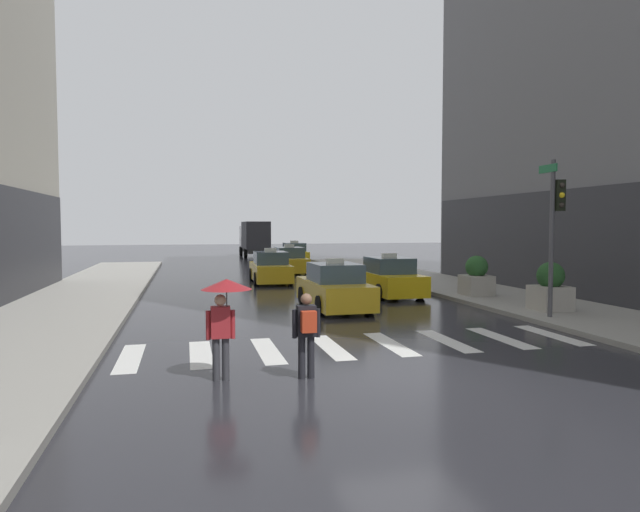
{
  "coord_description": "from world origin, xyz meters",
  "views": [
    {
      "loc": [
        -4.16,
        -9.74,
        2.94
      ],
      "look_at": [
        0.19,
        8.0,
        1.94
      ],
      "focal_mm": 30.8,
      "sensor_mm": 36.0,
      "label": 1
    }
  ],
  "objects_px": {
    "traffic_light_pole": "(555,216)",
    "taxi_fourth": "(289,261)",
    "pedestrian_with_umbrella": "(224,301)",
    "pedestrian_with_backpack": "(307,329)",
    "box_truck": "(254,238)",
    "taxi_third": "(270,269)",
    "planter_near_corner": "(550,288)",
    "taxi_lead": "(334,288)",
    "planter_mid_block": "(476,277)",
    "taxi_second": "(388,278)",
    "taxi_fifth": "(294,254)"
  },
  "relations": [
    {
      "from": "box_truck",
      "to": "planter_near_corner",
      "type": "bearing_deg",
      "value": -81.52
    },
    {
      "from": "taxi_fifth",
      "to": "pedestrian_with_umbrella",
      "type": "bearing_deg",
      "value": -103.4
    },
    {
      "from": "planter_near_corner",
      "to": "planter_mid_block",
      "type": "distance_m",
      "value": 4.17
    },
    {
      "from": "traffic_light_pole",
      "to": "pedestrian_with_umbrella",
      "type": "distance_m",
      "value": 11.19
    },
    {
      "from": "traffic_light_pole",
      "to": "taxi_lead",
      "type": "bearing_deg",
      "value": 144.52
    },
    {
      "from": "planter_near_corner",
      "to": "box_truck",
      "type": "bearing_deg",
      "value": 98.48
    },
    {
      "from": "taxi_fourth",
      "to": "box_truck",
      "type": "bearing_deg",
      "value": 89.75
    },
    {
      "from": "planter_mid_block",
      "to": "taxi_second",
      "type": "bearing_deg",
      "value": 149.93
    },
    {
      "from": "taxi_lead",
      "to": "box_truck",
      "type": "relative_size",
      "value": 0.6
    },
    {
      "from": "planter_near_corner",
      "to": "taxi_third",
      "type": "bearing_deg",
      "value": 121.17
    },
    {
      "from": "pedestrian_with_umbrella",
      "to": "pedestrian_with_backpack",
      "type": "relative_size",
      "value": 1.18
    },
    {
      "from": "taxi_second",
      "to": "planter_near_corner",
      "type": "relative_size",
      "value": 2.84
    },
    {
      "from": "taxi_second",
      "to": "planter_near_corner",
      "type": "xyz_separation_m",
      "value": [
        3.45,
        -5.95,
        0.15
      ]
    },
    {
      "from": "traffic_light_pole",
      "to": "box_truck",
      "type": "height_order",
      "value": "traffic_light_pole"
    },
    {
      "from": "taxi_second",
      "to": "box_truck",
      "type": "height_order",
      "value": "box_truck"
    },
    {
      "from": "taxi_third",
      "to": "planter_near_corner",
      "type": "xyz_separation_m",
      "value": [
        7.5,
        -12.41,
        0.15
      ]
    },
    {
      "from": "traffic_light_pole",
      "to": "taxi_third",
      "type": "bearing_deg",
      "value": 116.21
    },
    {
      "from": "taxi_third",
      "to": "planter_near_corner",
      "type": "relative_size",
      "value": 2.87
    },
    {
      "from": "taxi_lead",
      "to": "taxi_third",
      "type": "bearing_deg",
      "value": 95.21
    },
    {
      "from": "pedestrian_with_umbrella",
      "to": "taxi_fourth",
      "type": "bearing_deg",
      "value": 76.53
    },
    {
      "from": "taxi_fourth",
      "to": "taxi_fifth",
      "type": "relative_size",
      "value": 0.98
    },
    {
      "from": "taxi_third",
      "to": "box_truck",
      "type": "height_order",
      "value": "box_truck"
    },
    {
      "from": "box_truck",
      "to": "taxi_fourth",
      "type": "bearing_deg",
      "value": -90.25
    },
    {
      "from": "taxi_third",
      "to": "pedestrian_with_umbrella",
      "type": "xyz_separation_m",
      "value": [
        -3.56,
        -17.73,
        0.79
      ]
    },
    {
      "from": "box_truck",
      "to": "pedestrian_with_backpack",
      "type": "xyz_separation_m",
      "value": [
        -4.12,
        -41.9,
        -0.88
      ]
    },
    {
      "from": "taxi_fifth",
      "to": "pedestrian_with_backpack",
      "type": "height_order",
      "value": "taxi_fifth"
    },
    {
      "from": "traffic_light_pole",
      "to": "box_truck",
      "type": "relative_size",
      "value": 0.64
    },
    {
      "from": "traffic_light_pole",
      "to": "taxi_fourth",
      "type": "bearing_deg",
      "value": 103.76
    },
    {
      "from": "taxi_lead",
      "to": "taxi_fourth",
      "type": "bearing_deg",
      "value": 85.61
    },
    {
      "from": "taxi_third",
      "to": "pedestrian_with_umbrella",
      "type": "height_order",
      "value": "pedestrian_with_umbrella"
    },
    {
      "from": "taxi_third",
      "to": "planter_mid_block",
      "type": "bearing_deg",
      "value": -49.07
    },
    {
      "from": "taxi_lead",
      "to": "taxi_third",
      "type": "relative_size",
      "value": 0.99
    },
    {
      "from": "taxi_second",
      "to": "planter_mid_block",
      "type": "distance_m",
      "value": 3.59
    },
    {
      "from": "box_truck",
      "to": "planter_near_corner",
      "type": "distance_m",
      "value": 36.71
    },
    {
      "from": "taxi_second",
      "to": "box_truck",
      "type": "relative_size",
      "value": 0.6
    },
    {
      "from": "taxi_fifth",
      "to": "planter_mid_block",
      "type": "bearing_deg",
      "value": -82.06
    },
    {
      "from": "taxi_second",
      "to": "taxi_third",
      "type": "xyz_separation_m",
      "value": [
        -4.05,
        6.46,
        0.0
      ]
    },
    {
      "from": "pedestrian_with_umbrella",
      "to": "planter_mid_block",
      "type": "bearing_deg",
      "value": 41.49
    },
    {
      "from": "box_truck",
      "to": "taxi_fifth",
      "type": "bearing_deg",
      "value": -78.76
    },
    {
      "from": "taxi_fifth",
      "to": "pedestrian_with_umbrella",
      "type": "height_order",
      "value": "pedestrian_with_umbrella"
    },
    {
      "from": "taxi_third",
      "to": "traffic_light_pole",
      "type": "bearing_deg",
      "value": -63.79
    },
    {
      "from": "traffic_light_pole",
      "to": "taxi_lead",
      "type": "height_order",
      "value": "traffic_light_pole"
    },
    {
      "from": "traffic_light_pole",
      "to": "taxi_lead",
      "type": "xyz_separation_m",
      "value": [
        -5.84,
        4.16,
        -2.53
      ]
    },
    {
      "from": "traffic_light_pole",
      "to": "pedestrian_with_umbrella",
      "type": "xyz_separation_m",
      "value": [
        -10.26,
        -4.11,
        -1.74
      ]
    },
    {
      "from": "taxi_fourth",
      "to": "pedestrian_with_umbrella",
      "type": "height_order",
      "value": "pedestrian_with_umbrella"
    },
    {
      "from": "taxi_third",
      "to": "taxi_fourth",
      "type": "height_order",
      "value": "same"
    },
    {
      "from": "traffic_light_pole",
      "to": "taxi_third",
      "type": "relative_size",
      "value": 1.05
    },
    {
      "from": "taxi_fifth",
      "to": "planter_near_corner",
      "type": "relative_size",
      "value": 2.89
    },
    {
      "from": "traffic_light_pole",
      "to": "box_truck",
      "type": "distance_m",
      "value": 37.81
    },
    {
      "from": "pedestrian_with_umbrella",
      "to": "pedestrian_with_backpack",
      "type": "distance_m",
      "value": 1.65
    }
  ]
}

